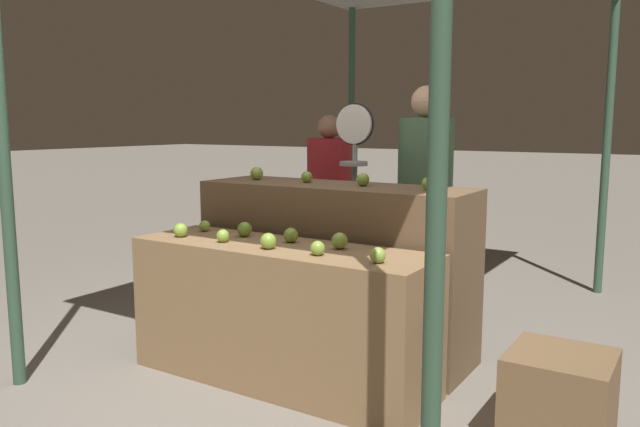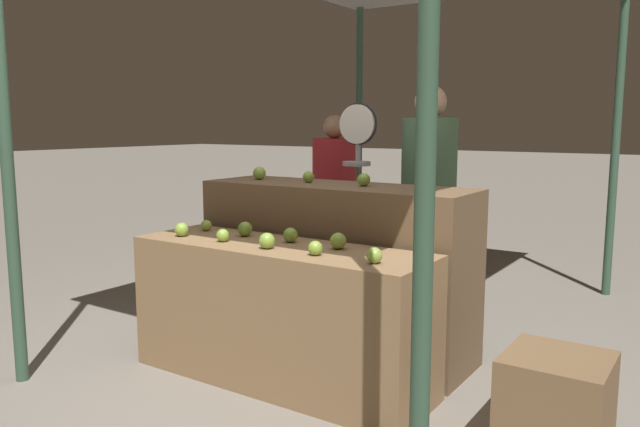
# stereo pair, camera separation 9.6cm
# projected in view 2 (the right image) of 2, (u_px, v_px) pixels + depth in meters

# --- Properties ---
(ground_plane) EXTENTS (60.00, 60.00, 0.00)m
(ground_plane) POSITION_uv_depth(u_px,v_px,m) (280.00, 380.00, 3.60)
(ground_plane) COLOR gray
(display_counter_front) EXTENTS (1.79, 0.55, 0.79)m
(display_counter_front) POSITION_uv_depth(u_px,v_px,m) (280.00, 314.00, 3.55)
(display_counter_front) COLOR olive
(display_counter_front) RESTS_ON ground_plane
(display_counter_back) EXTENTS (1.79, 0.55, 1.09)m
(display_counter_back) POSITION_uv_depth(u_px,v_px,m) (336.00, 268.00, 4.02)
(display_counter_back) COLOR brown
(display_counter_back) RESTS_ON ground_plane
(apple_front_0) EXTENTS (0.08, 0.08, 0.08)m
(apple_front_0) POSITION_uv_depth(u_px,v_px,m) (182.00, 229.00, 3.76)
(apple_front_0) COLOR #84AD3D
(apple_front_0) RESTS_ON display_counter_front
(apple_front_1) EXTENTS (0.07, 0.07, 0.07)m
(apple_front_1) POSITION_uv_depth(u_px,v_px,m) (223.00, 235.00, 3.59)
(apple_front_1) COLOR #84AD3D
(apple_front_1) RESTS_ON display_counter_front
(apple_front_2) EXTENTS (0.09, 0.09, 0.09)m
(apple_front_2) POSITION_uv_depth(u_px,v_px,m) (267.00, 241.00, 3.39)
(apple_front_2) COLOR #84AD3D
(apple_front_2) RESTS_ON display_counter_front
(apple_front_3) EXTENTS (0.08, 0.08, 0.08)m
(apple_front_3) POSITION_uv_depth(u_px,v_px,m) (315.00, 248.00, 3.22)
(apple_front_3) COLOR #84AD3D
(apple_front_3) RESTS_ON display_counter_front
(apple_front_4) EXTENTS (0.08, 0.08, 0.08)m
(apple_front_4) POSITION_uv_depth(u_px,v_px,m) (374.00, 255.00, 3.03)
(apple_front_4) COLOR #8EB247
(apple_front_4) RESTS_ON display_counter_front
(apple_front_5) EXTENTS (0.07, 0.07, 0.07)m
(apple_front_5) POSITION_uv_depth(u_px,v_px,m) (206.00, 225.00, 3.95)
(apple_front_5) COLOR #8EB247
(apple_front_5) RESTS_ON display_counter_front
(apple_front_6) EXTENTS (0.09, 0.09, 0.09)m
(apple_front_6) POSITION_uv_depth(u_px,v_px,m) (245.00, 229.00, 3.76)
(apple_front_6) COLOR #7AA338
(apple_front_6) RESTS_ON display_counter_front
(apple_front_7) EXTENTS (0.08, 0.08, 0.08)m
(apple_front_7) POSITION_uv_depth(u_px,v_px,m) (290.00, 235.00, 3.57)
(apple_front_7) COLOR #84AD3D
(apple_front_7) RESTS_ON display_counter_front
(apple_front_8) EXTENTS (0.09, 0.09, 0.09)m
(apple_front_8) POSITION_uv_depth(u_px,v_px,m) (338.00, 241.00, 3.38)
(apple_front_8) COLOR #8EB247
(apple_front_8) RESTS_ON display_counter_front
(apple_back_0) EXTENTS (0.09, 0.09, 0.09)m
(apple_back_0) POSITION_uv_depth(u_px,v_px,m) (259.00, 173.00, 4.28)
(apple_back_0) COLOR #8EB247
(apple_back_0) RESTS_ON display_counter_back
(apple_back_1) EXTENTS (0.07, 0.07, 0.07)m
(apple_back_1) POSITION_uv_depth(u_px,v_px,m) (308.00, 177.00, 4.07)
(apple_back_1) COLOR #84AD3D
(apple_back_1) RESTS_ON display_counter_back
(apple_back_2) EXTENTS (0.08, 0.08, 0.08)m
(apple_back_2) POSITION_uv_depth(u_px,v_px,m) (364.00, 180.00, 3.83)
(apple_back_2) COLOR #84AD3D
(apple_back_2) RESTS_ON display_counter_back
(apple_back_3) EXTENTS (0.08, 0.08, 0.08)m
(apple_back_3) POSITION_uv_depth(u_px,v_px,m) (428.00, 184.00, 3.58)
(apple_back_3) COLOR #84AD3D
(apple_back_3) RESTS_ON display_counter_back
(produce_scale) EXTENTS (0.30, 0.20, 1.61)m
(produce_scale) POSITION_uv_depth(u_px,v_px,m) (357.00, 164.00, 4.44)
(produce_scale) COLOR #99999E
(produce_scale) RESTS_ON ground_plane
(person_vendor_at_scale) EXTENTS (0.51, 0.51, 1.74)m
(person_vendor_at_scale) POSITION_uv_depth(u_px,v_px,m) (429.00, 190.00, 4.51)
(person_vendor_at_scale) COLOR #2D2D38
(person_vendor_at_scale) RESTS_ON ground_plane
(person_customer_left) EXTENTS (0.47, 0.47, 1.54)m
(person_customer_left) POSITION_uv_depth(u_px,v_px,m) (335.00, 192.00, 5.43)
(person_customer_left) COLOR #2D2D38
(person_customer_left) RESTS_ON ground_plane
(wooden_crate_side) EXTENTS (0.45, 0.45, 0.45)m
(wooden_crate_side) POSITION_uv_depth(u_px,v_px,m) (556.00, 404.00, 2.80)
(wooden_crate_side) COLOR brown
(wooden_crate_side) RESTS_ON ground_plane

